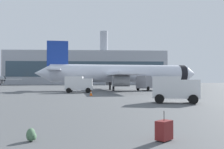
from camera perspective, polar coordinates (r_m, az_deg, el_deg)
airplane_at_gate at (r=54.30m, az=1.75°, el=0.19°), size 35.77×32.33×10.50m
service_truck at (r=44.94m, az=-7.67°, el=-2.10°), size 4.81×2.53×2.90m
fuel_truck at (r=55.28m, az=8.19°, el=-1.77°), size 5.78×6.08×3.20m
cargo_van at (r=25.22m, az=14.24°, el=-3.05°), size 4.79×3.35×2.60m
safety_cone_near at (r=54.87m, az=10.77°, el=-3.21°), size 0.44×0.44×0.79m
safety_cone_mid at (r=36.12m, az=-4.83°, el=-4.27°), size 0.44×0.44×0.75m
safety_cone_far at (r=45.90m, az=16.62°, el=-3.57°), size 0.44×0.44×0.77m
rolling_suitcase at (r=9.61m, az=11.83°, el=-12.35°), size 0.74×0.73×1.10m
traveller_backpack at (r=9.82m, az=-17.99°, el=-13.02°), size 0.36×0.40×0.48m
terminal_building at (r=140.43m, az=-5.75°, el=1.47°), size 85.93×21.61×29.84m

